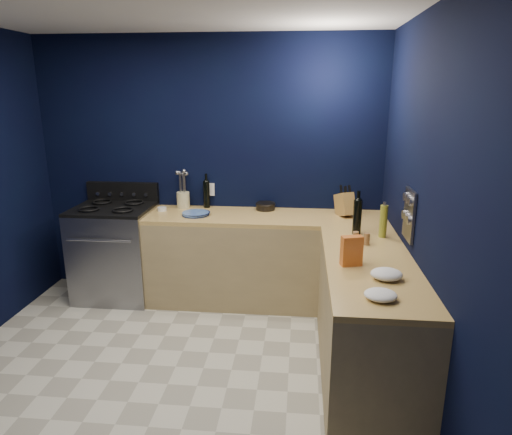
# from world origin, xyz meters

# --- Properties ---
(floor) EXTENTS (3.50, 3.50, 0.02)m
(floor) POSITION_xyz_m (0.00, 0.00, -0.01)
(floor) COLOR beige
(floor) RESTS_ON ground
(wall_back) EXTENTS (3.50, 0.02, 2.60)m
(wall_back) POSITION_xyz_m (0.00, 1.76, 1.30)
(wall_back) COLOR black
(wall_back) RESTS_ON ground
(wall_right) EXTENTS (0.02, 3.50, 2.60)m
(wall_right) POSITION_xyz_m (1.76, 0.00, 1.30)
(wall_right) COLOR black
(wall_right) RESTS_ON ground
(cab_back) EXTENTS (2.30, 0.63, 0.86)m
(cab_back) POSITION_xyz_m (0.60, 1.44, 0.43)
(cab_back) COLOR #A0895A
(cab_back) RESTS_ON floor
(top_back) EXTENTS (2.30, 0.63, 0.04)m
(top_back) POSITION_xyz_m (0.60, 1.44, 0.88)
(top_back) COLOR olive
(top_back) RESTS_ON cab_back
(cab_right) EXTENTS (0.63, 1.67, 0.86)m
(cab_right) POSITION_xyz_m (1.44, 0.29, 0.43)
(cab_right) COLOR #A0895A
(cab_right) RESTS_ON floor
(top_right) EXTENTS (0.63, 1.67, 0.04)m
(top_right) POSITION_xyz_m (1.44, 0.29, 0.88)
(top_right) COLOR olive
(top_right) RESTS_ON cab_right
(gas_range) EXTENTS (0.76, 0.66, 0.92)m
(gas_range) POSITION_xyz_m (-0.93, 1.42, 0.46)
(gas_range) COLOR gray
(gas_range) RESTS_ON floor
(oven_door) EXTENTS (0.59, 0.02, 0.42)m
(oven_door) POSITION_xyz_m (-0.93, 1.10, 0.45)
(oven_door) COLOR black
(oven_door) RESTS_ON gas_range
(cooktop) EXTENTS (0.76, 0.66, 0.03)m
(cooktop) POSITION_xyz_m (-0.93, 1.42, 0.94)
(cooktop) COLOR black
(cooktop) RESTS_ON gas_range
(backguard) EXTENTS (0.76, 0.06, 0.20)m
(backguard) POSITION_xyz_m (-0.93, 1.72, 1.04)
(backguard) COLOR black
(backguard) RESTS_ON gas_range
(spice_panel) EXTENTS (0.02, 0.28, 0.38)m
(spice_panel) POSITION_xyz_m (1.74, 0.55, 1.18)
(spice_panel) COLOR gray
(spice_panel) RESTS_ON wall_right
(wall_outlet) EXTENTS (0.09, 0.02, 0.13)m
(wall_outlet) POSITION_xyz_m (0.00, 1.74, 1.08)
(wall_outlet) COLOR white
(wall_outlet) RESTS_ON wall_back
(plate_stack) EXTENTS (0.33, 0.33, 0.03)m
(plate_stack) POSITION_xyz_m (-0.08, 1.37, 0.92)
(plate_stack) COLOR #374BA7
(plate_stack) RESTS_ON top_back
(ramekin) EXTENTS (0.10, 0.10, 0.04)m
(ramekin) POSITION_xyz_m (-0.45, 1.51, 0.92)
(ramekin) COLOR white
(ramekin) RESTS_ON top_back
(utensil_crock) EXTENTS (0.14, 0.14, 0.16)m
(utensil_crock) POSITION_xyz_m (-0.27, 1.65, 0.98)
(utensil_crock) COLOR beige
(utensil_crock) RESTS_ON top_back
(wine_bottle_back) EXTENTS (0.09, 0.09, 0.27)m
(wine_bottle_back) POSITION_xyz_m (-0.03, 1.69, 1.04)
(wine_bottle_back) COLOR black
(wine_bottle_back) RESTS_ON top_back
(lemon_basket) EXTENTS (0.21, 0.21, 0.07)m
(lemon_basket) POSITION_xyz_m (0.58, 1.65, 0.94)
(lemon_basket) COLOR black
(lemon_basket) RESTS_ON top_back
(knife_block) EXTENTS (0.21, 0.28, 0.27)m
(knife_block) POSITION_xyz_m (1.36, 1.51, 1.01)
(knife_block) COLOR olive
(knife_block) RESTS_ON top_back
(wine_bottle_right) EXTENTS (0.08, 0.08, 0.29)m
(wine_bottle_right) POSITION_xyz_m (1.41, 0.93, 1.05)
(wine_bottle_right) COLOR black
(wine_bottle_right) RESTS_ON top_right
(oil_bottle) EXTENTS (0.07, 0.07, 0.27)m
(oil_bottle) POSITION_xyz_m (1.61, 0.87, 1.03)
(oil_bottle) COLOR olive
(oil_bottle) RESTS_ON top_right
(spice_jar_near) EXTENTS (0.05, 0.05, 0.10)m
(spice_jar_near) POSITION_xyz_m (1.37, 0.67, 0.95)
(spice_jar_near) COLOR olive
(spice_jar_near) RESTS_ON top_right
(spice_jar_far) EXTENTS (0.06, 0.06, 0.09)m
(spice_jar_far) POSITION_xyz_m (1.45, 0.66, 0.95)
(spice_jar_far) COLOR olive
(spice_jar_far) RESTS_ON top_right
(crouton_bag) EXTENTS (0.16, 0.10, 0.21)m
(crouton_bag) POSITION_xyz_m (1.29, 0.21, 1.01)
(crouton_bag) COLOR #B63D24
(crouton_bag) RESTS_ON top_right
(towel_front) EXTENTS (0.21, 0.19, 0.07)m
(towel_front) POSITION_xyz_m (1.49, -0.02, 0.94)
(towel_front) COLOR white
(towel_front) RESTS_ON top_right
(towel_end) EXTENTS (0.24, 0.22, 0.06)m
(towel_end) POSITION_xyz_m (1.40, -0.32, 0.93)
(towel_end) COLOR white
(towel_end) RESTS_ON top_right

